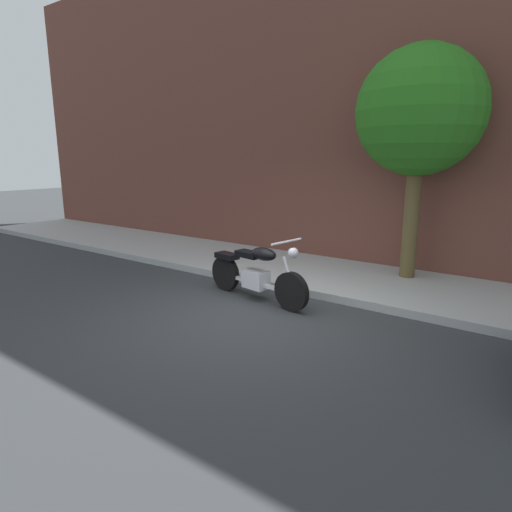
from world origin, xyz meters
TOP-DOWN VIEW (x-y plane):
  - ground_plane at (0.00, 0.00)m, footprint 60.00×60.00m
  - sidewalk at (0.00, 2.59)m, footprint 23.45×2.57m
  - building_facade at (0.00, 4.12)m, footprint 23.45×0.50m
  - motorcycle at (-0.41, 0.68)m, footprint 2.24×0.76m
  - street_tree at (1.42, 3.23)m, footprint 2.32×2.32m

SIDE VIEW (x-z plane):
  - ground_plane at x=0.00m, z-range 0.00..0.00m
  - sidewalk at x=0.00m, z-range 0.00..0.14m
  - motorcycle at x=-0.41m, z-range -0.10..1.04m
  - street_tree at x=1.42m, z-range 1.01..5.41m
  - building_facade at x=0.00m, z-range 0.00..7.49m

